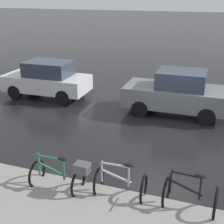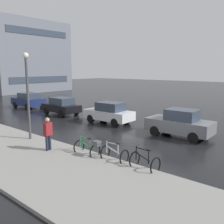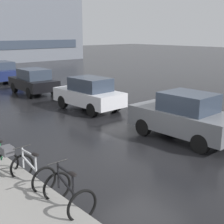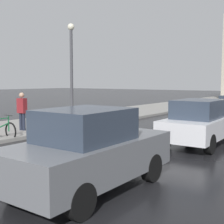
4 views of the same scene
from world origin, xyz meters
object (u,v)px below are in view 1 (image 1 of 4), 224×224
at_px(car_white, 47,79).
at_px(bicycle_second, 121,183).
at_px(bicycle_nearest, 190,196).
at_px(car_grey, 177,93).
at_px(bicycle_third, 63,174).

bearing_deg(car_white, bicycle_second, -137.51).
bearing_deg(car_white, bicycle_nearest, -130.12).
xyz_separation_m(bicycle_nearest, car_grey, (5.84, 1.23, 0.44)).
relative_size(bicycle_nearest, car_grey, 0.29).
relative_size(bicycle_second, car_grey, 0.29).
height_order(bicycle_third, car_grey, car_grey).
xyz_separation_m(car_grey, car_white, (0.11, 5.84, -0.02)).
relative_size(bicycle_nearest, bicycle_second, 0.98).
bearing_deg(bicycle_third, bicycle_nearest, -83.99).
bearing_deg(bicycle_second, car_white, 42.49).
relative_size(bicycle_nearest, car_white, 0.30).
xyz_separation_m(bicycle_second, bicycle_third, (-0.26, 1.35, 0.10)).
bearing_deg(bicycle_nearest, car_grey, 11.85).
relative_size(bicycle_third, car_grey, 0.36).
bearing_deg(bicycle_second, bicycle_nearest, -88.27).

